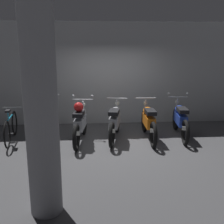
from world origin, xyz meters
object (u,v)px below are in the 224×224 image
Objects in this scene: motorbike_slot_3 at (149,121)px; motorbike_slot_4 at (180,119)px; motorbike_slot_0 at (46,120)px; bicycle at (11,128)px; support_pillar at (41,108)px; motorbike_slot_1 at (80,122)px; motorbike_slot_2 at (115,121)px.

motorbike_slot_3 is 0.91m from motorbike_slot_4.
motorbike_slot_4 is (3.61, -0.02, -0.04)m from motorbike_slot_0.
support_pillar is at bearing -66.20° from bicycle.
support_pillar is at bearing -81.06° from motorbike_slot_0.
motorbike_slot_1 is at bearing -5.22° from bicycle.
motorbike_slot_1 is at bearing -171.09° from motorbike_slot_2.
motorbike_slot_4 is at bearing -0.27° from motorbike_slot_0.
motorbike_slot_1 is 1.13× the size of bicycle.
motorbike_slot_1 is 3.28m from support_pillar.
motorbike_slot_4 is 4.65m from support_pillar.
motorbike_slot_1 is 1.81m from motorbike_slot_3.
motorbike_slot_3 is 3.61m from bicycle.
motorbike_slot_4 is (2.71, 0.23, -0.04)m from motorbike_slot_1.
support_pillar is (-3.09, -3.31, 1.09)m from motorbike_slot_4.
motorbike_slot_0 is 0.61× the size of support_pillar.
motorbike_slot_0 is 3.53m from support_pillar.
support_pillar is (-2.18, -3.18, 1.10)m from motorbike_slot_3.
motorbike_slot_2 is at bearing -3.34° from motorbike_slot_0.
motorbike_slot_4 is at bearing 46.99° from support_pillar.
motorbike_slot_0 and motorbike_slot_1 have the same top height.
bicycle is at bearing 113.80° from support_pillar.
motorbike_slot_0 is 0.93m from bicycle.
motorbike_slot_1 reaches higher than bicycle.
motorbike_slot_0 is 1.00× the size of motorbike_slot_1.
motorbike_slot_2 is 0.99× the size of motorbike_slot_4.
support_pillar reaches higher than motorbike_slot_2.
motorbike_slot_4 is (1.80, 0.09, 0.00)m from motorbike_slot_2.
motorbike_slot_0 is 1.01× the size of motorbike_slot_2.
support_pillar reaches higher than motorbike_slot_1.
support_pillar is (0.52, -3.32, 1.06)m from motorbike_slot_0.
bicycle is (-2.71, 0.02, -0.13)m from motorbike_slot_2.
motorbike_slot_4 is at bearing 0.82° from bicycle.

